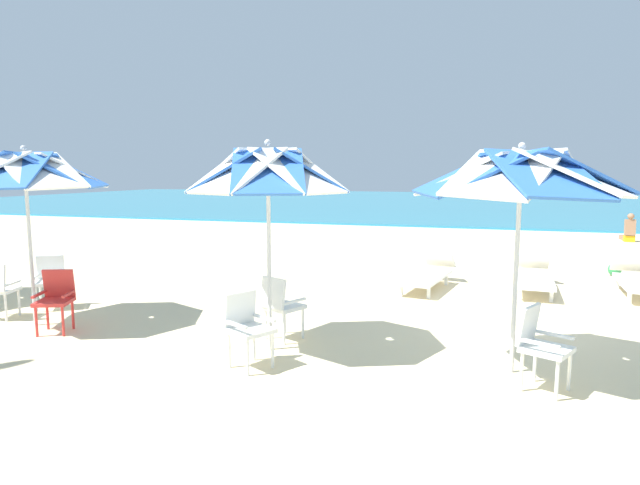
{
  "coord_description": "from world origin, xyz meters",
  "views": [
    {
      "loc": [
        -0.63,
        -9.22,
        2.24
      ],
      "look_at": [
        -3.38,
        -0.25,
        1.0
      ],
      "focal_mm": 30.26,
      "sensor_mm": 36.0,
      "label": 1
    }
  ],
  "objects_px": {
    "beach_umbrella_2": "(25,172)",
    "beach_ball": "(615,270)",
    "beach_umbrella_1": "(268,173)",
    "sun_lounger_0": "(637,280)",
    "plastic_chair_2": "(247,325)",
    "plastic_chair_5": "(56,297)",
    "plastic_chair_1": "(280,304)",
    "sun_lounger_1": "(534,276)",
    "plastic_chair_3": "(50,278)",
    "beach_umbrella_0": "(521,176)",
    "beachgoer_seated": "(628,232)",
    "plastic_chair_0": "(540,343)",
    "sun_lounger_2": "(428,274)"
  },
  "relations": [
    {
      "from": "plastic_chair_2",
      "to": "sun_lounger_2",
      "type": "bearing_deg",
      "value": 72.42
    },
    {
      "from": "plastic_chair_0",
      "to": "sun_lounger_0",
      "type": "distance_m",
      "value": 5.59
    },
    {
      "from": "beach_umbrella_1",
      "to": "sun_lounger_0",
      "type": "distance_m",
      "value": 7.39
    },
    {
      "from": "sun_lounger_1",
      "to": "sun_lounger_2",
      "type": "distance_m",
      "value": 1.97
    },
    {
      "from": "plastic_chair_3",
      "to": "sun_lounger_0",
      "type": "bearing_deg",
      "value": 22.39
    },
    {
      "from": "beach_umbrella_0",
      "to": "beach_umbrella_1",
      "type": "distance_m",
      "value": 2.89
    },
    {
      "from": "plastic_chair_0",
      "to": "plastic_chair_3",
      "type": "xyz_separation_m",
      "value": [
        -7.4,
        1.24,
        0.0
      ]
    },
    {
      "from": "beachgoer_seated",
      "to": "beach_umbrella_1",
      "type": "bearing_deg",
      "value": -117.64
    },
    {
      "from": "plastic_chair_3",
      "to": "plastic_chair_1",
      "type": "bearing_deg",
      "value": -6.54
    },
    {
      "from": "beach_umbrella_0",
      "to": "beachgoer_seated",
      "type": "distance_m",
      "value": 14.05
    },
    {
      "from": "beach_umbrella_2",
      "to": "beachgoer_seated",
      "type": "distance_m",
      "value": 17.25
    },
    {
      "from": "sun_lounger_2",
      "to": "beach_ball",
      "type": "xyz_separation_m",
      "value": [
        3.74,
        2.42,
        -0.15
      ]
    },
    {
      "from": "plastic_chair_2",
      "to": "plastic_chair_5",
      "type": "xyz_separation_m",
      "value": [
        -3.14,
        0.48,
        0.0
      ]
    },
    {
      "from": "plastic_chair_0",
      "to": "sun_lounger_0",
      "type": "xyz_separation_m",
      "value": [
        2.12,
        5.16,
        -0.22
      ]
    },
    {
      "from": "plastic_chair_1",
      "to": "beach_ball",
      "type": "relative_size",
      "value": 3.17
    },
    {
      "from": "plastic_chair_3",
      "to": "plastic_chair_5",
      "type": "bearing_deg",
      "value": -43.63
    },
    {
      "from": "plastic_chair_1",
      "to": "plastic_chair_3",
      "type": "bearing_deg",
      "value": 173.46
    },
    {
      "from": "plastic_chair_0",
      "to": "plastic_chair_1",
      "type": "distance_m",
      "value": 3.24
    },
    {
      "from": "plastic_chair_1",
      "to": "beachgoer_seated",
      "type": "height_order",
      "value": "beachgoer_seated"
    },
    {
      "from": "beach_umbrella_2",
      "to": "beach_ball",
      "type": "xyz_separation_m",
      "value": [
        8.97,
        6.7,
        -2.09
      ]
    },
    {
      "from": "beach_umbrella_1",
      "to": "sun_lounger_0",
      "type": "xyz_separation_m",
      "value": [
        5.25,
        4.82,
        -1.94
      ]
    },
    {
      "from": "beach_umbrella_0",
      "to": "plastic_chair_2",
      "type": "xyz_separation_m",
      "value": [
        -2.91,
        -0.7,
        -1.7
      ]
    },
    {
      "from": "plastic_chair_0",
      "to": "beach_umbrella_2",
      "type": "xyz_separation_m",
      "value": [
        -6.84,
        0.35,
        1.73
      ]
    },
    {
      "from": "plastic_chair_5",
      "to": "sun_lounger_2",
      "type": "bearing_deg",
      "value": 43.28
    },
    {
      "from": "beach_umbrella_0",
      "to": "beachgoer_seated",
      "type": "relative_size",
      "value": 2.75
    },
    {
      "from": "beach_umbrella_2",
      "to": "sun_lounger_1",
      "type": "relative_size",
      "value": 1.2
    },
    {
      "from": "plastic_chair_1",
      "to": "beachgoer_seated",
      "type": "xyz_separation_m",
      "value": [
        7.02,
        12.96,
        -0.2
      ]
    },
    {
      "from": "plastic_chair_2",
      "to": "sun_lounger_2",
      "type": "height_order",
      "value": "plastic_chair_2"
    },
    {
      "from": "plastic_chair_1",
      "to": "plastic_chair_2",
      "type": "distance_m",
      "value": 1.04
    },
    {
      "from": "beach_umbrella_1",
      "to": "plastic_chair_5",
      "type": "relative_size",
      "value": 3.03
    },
    {
      "from": "sun_lounger_0",
      "to": "plastic_chair_2",
      "type": "bearing_deg",
      "value": -134.09
    },
    {
      "from": "plastic_chair_3",
      "to": "beachgoer_seated",
      "type": "distance_m",
      "value": 16.82
    },
    {
      "from": "sun_lounger_2",
      "to": "plastic_chair_0",
      "type": "bearing_deg",
      "value": -70.83
    },
    {
      "from": "beach_umbrella_1",
      "to": "plastic_chair_5",
      "type": "height_order",
      "value": "beach_umbrella_1"
    },
    {
      "from": "plastic_chair_1",
      "to": "sun_lounger_1",
      "type": "relative_size",
      "value": 0.4
    },
    {
      "from": "plastic_chair_1",
      "to": "sun_lounger_1",
      "type": "bearing_deg",
      "value": 50.22
    },
    {
      "from": "plastic_chair_2",
      "to": "beach_umbrella_2",
      "type": "bearing_deg",
      "value": 170.34
    },
    {
      "from": "beach_umbrella_0",
      "to": "sun_lounger_0",
      "type": "bearing_deg",
      "value": 63.55
    },
    {
      "from": "beach_ball",
      "to": "plastic_chair_5",
      "type": "bearing_deg",
      "value": -140.93
    },
    {
      "from": "plastic_chair_2",
      "to": "beachgoer_seated",
      "type": "distance_m",
      "value": 15.67
    },
    {
      "from": "sun_lounger_1",
      "to": "sun_lounger_2",
      "type": "relative_size",
      "value": 0.98
    },
    {
      "from": "plastic_chair_0",
      "to": "plastic_chair_2",
      "type": "relative_size",
      "value": 1.0
    },
    {
      "from": "plastic_chair_2",
      "to": "beach_umbrella_2",
      "type": "xyz_separation_m",
      "value": [
        -3.68,
        0.63,
        1.73
      ]
    },
    {
      "from": "plastic_chair_0",
      "to": "plastic_chair_5",
      "type": "bearing_deg",
      "value": 178.21
    },
    {
      "from": "beach_umbrella_1",
      "to": "plastic_chair_2",
      "type": "distance_m",
      "value": 1.83
    },
    {
      "from": "sun_lounger_2",
      "to": "sun_lounger_0",
      "type": "bearing_deg",
      "value": 8.33
    },
    {
      "from": "beach_umbrella_2",
      "to": "sun_lounger_1",
      "type": "height_order",
      "value": "beach_umbrella_2"
    },
    {
      "from": "beach_umbrella_1",
      "to": "sun_lounger_1",
      "type": "relative_size",
      "value": 1.21
    },
    {
      "from": "plastic_chair_0",
      "to": "beach_ball",
      "type": "relative_size",
      "value": 3.17
    },
    {
      "from": "plastic_chair_5",
      "to": "beach_ball",
      "type": "relative_size",
      "value": 3.17
    }
  ]
}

